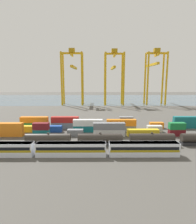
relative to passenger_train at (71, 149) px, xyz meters
The scene contains 34 objects.
ground_plane 64.33m from the passenger_train, 82.17° to the left, with size 420.00×420.00×0.00m, color #4C4944.
harbour_water 158.43m from the passenger_train, 86.83° to the left, with size 400.00×110.00×0.01m, color #475B6B.
passenger_train is the anchor object (origin of this frame).
freight_tank_row 19.12m from the passenger_train, 27.30° to the left, with size 66.05×2.83×4.29m.
shipping_container_0 33.22m from the passenger_train, 144.58° to the left, with size 12.10×2.44×2.60m, color orange.
shipping_container_1 33.25m from the passenger_train, 144.58° to the left, with size 12.10×2.44×2.60m, color orange.
shipping_container_2 23.82m from the passenger_train, 126.05° to the left, with size 6.04×2.44×2.60m, color #146066.
shipping_container_3 23.87m from the passenger_train, 126.05° to the left, with size 6.04×2.44×2.60m, color maroon.
shipping_container_4 19.29m from the passenger_train, 92.86° to the left, with size 6.04×2.44×2.60m, color slate.
shipping_container_5 22.74m from the passenger_train, 57.87° to the left, with size 12.10×2.44×2.60m, color silver.
shipping_container_6 22.79m from the passenger_train, 57.87° to the left, with size 12.10×2.44×2.60m, color slate.
shipping_container_7 31.67m from the passenger_train, 37.44° to the left, with size 12.10×2.44×2.60m, color gold.
shipping_container_8 42.77m from the passenger_train, 26.75° to the left, with size 6.04×2.44×2.60m, color maroon.
shipping_container_9 42.80m from the passenger_train, 26.75° to the left, with size 6.04×2.44×2.60m, color #197538.
shipping_container_10 34.88m from the passenger_train, 133.76° to the left, with size 12.10×2.44×2.60m, color gold.
shipping_container_11 27.21m from the passenger_train, 112.14° to the left, with size 6.04×2.44×2.60m, color #1C4299.
shipping_container_12 25.46m from the passenger_train, 81.82° to the left, with size 12.10×2.44×2.60m, color #146066.
shipping_container_13 25.51m from the passenger_train, 81.82° to the left, with size 12.10×2.44×2.60m, color silver.
shipping_container_14 30.68m from the passenger_train, 55.23° to the left, with size 12.10×2.44×2.60m, color slate.
shipping_container_15 30.72m from the passenger_train, 55.23° to the left, with size 12.10×2.44×2.60m, color orange.
shipping_container_16 40.23m from the passenger_train, 38.77° to the left, with size 6.04×2.44×2.60m, color silver.
shipping_container_17 37.25m from the passenger_train, 123.28° to the left, with size 12.10×2.44×2.60m, color #197538.
shipping_container_18 37.28m from the passenger_train, 123.28° to the left, with size 12.10×2.44×2.60m, color orange.
shipping_container_19 31.88m from the passenger_train, 102.35° to the left, with size 12.10×2.44×2.60m, color slate.
shipping_container_20 31.92m from the passenger_train, 102.35° to the left, with size 12.10×2.44×2.60m, color #AD211C.
shipping_container_21 31.88m from the passenger_train, 77.67° to the left, with size 6.04×2.44×2.60m, color maroon.
shipping_container_22 37.25m from the passenger_train, 56.73° to the left, with size 6.04×2.44×2.60m, color #146066.
shipping_container_23 37.28m from the passenger_train, 56.73° to the left, with size 6.04×2.44×2.60m, color slate.
shipping_container_24 46.15m from the passenger_train, 42.44° to the left, with size 6.04×2.44×2.60m, color orange.
shipping_container_25 56.95m from the passenger_train, 33.15° to the left, with size 12.10×2.44×2.60m, color #146066.
shipping_container_26 56.97m from the passenger_train, 33.15° to the left, with size 12.10×2.44×2.60m, color #146066.
gantry_crane_west 120.08m from the passenger_train, 96.57° to the left, with size 18.54×37.23×47.04m.
gantry_crane_central 120.76m from the passenger_train, 79.18° to the left, with size 16.77×34.40×46.69m.
gantry_crane_east 132.92m from the passenger_train, 63.69° to the left, with size 17.25×39.19×47.11m.
Camera 1 is at (-1.47, -75.50, 21.63)m, focal length 30.60 mm.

